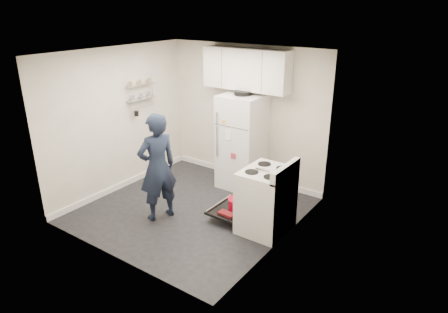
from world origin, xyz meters
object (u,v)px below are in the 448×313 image
Objects in this scene: electric_range at (265,201)px; person at (157,167)px; refrigerator at (242,142)px; open_oven_door at (235,206)px.

electric_range is 0.65× the size of person.
electric_range is 1.61m from refrigerator.
refrigerator is at bearing -174.25° from person.
electric_range is at bearing -44.73° from refrigerator.
open_oven_door is 0.43× the size of person.
electric_range is 1.69m from person.
open_oven_door is at bearing -62.19° from refrigerator.
electric_range reaches higher than open_oven_door.
refrigerator reaches higher than electric_range.
open_oven_door is at bearing 143.17° from person.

